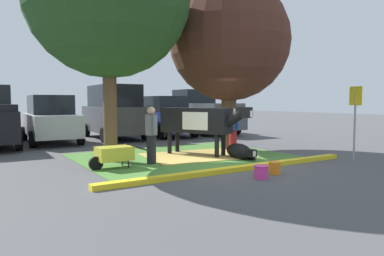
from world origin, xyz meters
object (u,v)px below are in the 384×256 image
Objects in this scene: calf_lying at (240,151)px; sedan_blue at (165,117)px; shade_tree_right at (229,41)px; person_visitor_near at (151,134)px; wheelbarrow at (114,154)px; person_handler at (233,129)px; parking_sign at (355,108)px; sedan_silver at (51,120)px; pickup_truck_maroon at (201,113)px; cow_holstein at (199,121)px; bucket_orange at (275,168)px; bucket_pink at (261,172)px; suv_dark_grey at (114,112)px.

calf_lying is 0.30× the size of sedan_blue.
shade_tree_right reaches higher than person_visitor_near.
sedan_blue is at bearing 53.33° from wheelbarrow.
parking_sign is at bearing -57.37° from person_handler.
sedan_silver reaches higher than calf_lying.
sedan_blue is at bearing 85.55° from shade_tree_right.
pickup_truck_maroon reaches higher than person_visitor_near.
sedan_blue reaches higher than cow_holstein.
person_visitor_near is 0.30× the size of pickup_truck_maroon.
shade_tree_right reaches higher than bucket_orange.
parking_sign is at bearing -25.59° from person_visitor_near.
pickup_truck_maroon reaches higher than parking_sign.
person_handler is 6.54m from sedan_blue.
bucket_pink is (2.44, -2.97, -0.23)m from wheelbarrow.
bucket_pink is at bearing -174.54° from parking_sign.
person_handler is 3.87m from parking_sign.
bucket_pink is (-2.08, -3.60, -0.66)m from person_handler.
sedan_blue is at bearing 71.29° from cow_holstein.
wheelbarrow is (-4.85, -1.30, -3.53)m from shade_tree_right.
shade_tree_right is 3.35m from cow_holstein.
calf_lying is at bearing -116.49° from pickup_truck_maroon.
suv_dark_grey reaches higher than bucket_orange.
suv_dark_grey reaches higher than parking_sign.
bucket_orange is at bearing -102.78° from sedan_blue.
person_handler is at bearing -54.03° from sedan_silver.
parking_sign is (2.05, -3.20, 0.74)m from person_handler.
suv_dark_grey reaches higher than cow_holstein.
person_handler is 5.02× the size of bucket_orange.
cow_holstein is 3.25m from wheelbarrow.
shade_tree_right is at bearing 60.51° from bucket_pink.
wheelbarrow is at bearing -88.46° from sedan_silver.
cow_holstein is 0.53× the size of pickup_truck_maroon.
cow_holstein is at bearing 79.52° from bucket_pink.
sedan_silver reaches higher than bucket_pink.
shade_tree_right is at bearing -94.45° from sedan_blue.
wheelbarrow is 4.70× the size of bucket_pink.
cow_holstein is 1.89× the size of person_handler.
cow_holstein reaches higher than wheelbarrow.
cow_holstein is 1.45m from person_handler.
shade_tree_right is 4.98m from person_visitor_near.
parking_sign is at bearing -82.55° from sedan_blue.
suv_dark_grey is (-1.80, 6.71, 0.45)m from person_handler.
suv_dark_grey is at bearing 69.69° from wheelbarrow.
suv_dark_grey is at bearing 105.03° from person_handler.
wheelbarrow is 7.87m from suv_dark_grey.
cow_holstein is at bearing 137.32° from parking_sign.
bucket_orange is 11.40m from pickup_truck_maroon.
wheelbarrow is at bearing -165.04° from shade_tree_right.
person_handler is 4.51× the size of bucket_pink.
person_visitor_near reaches higher than calf_lying.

